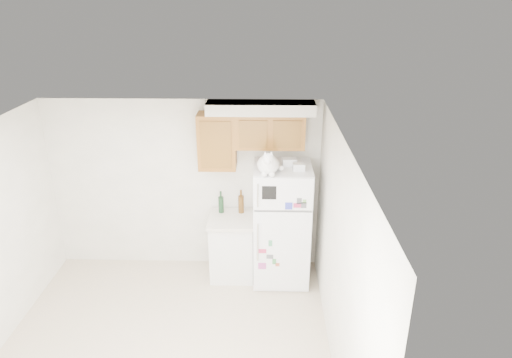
{
  "coord_description": "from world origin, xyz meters",
  "views": [
    {
      "loc": [
        1.14,
        -3.93,
        3.83
      ],
      "look_at": [
        1.02,
        1.55,
        1.55
      ],
      "focal_mm": 32.0,
      "sensor_mm": 36.0,
      "label": 1
    }
  ],
  "objects_px": {
    "base_counter": "(232,246)",
    "cat": "(268,164)",
    "refrigerator": "(282,225)",
    "storage_box_front": "(299,167)",
    "bottle_amber": "(241,201)",
    "bottle_green": "(221,202)",
    "storage_box_back": "(289,162)"
  },
  "relations": [
    {
      "from": "bottle_amber",
      "to": "storage_box_back",
      "type": "bearing_deg",
      "value": -14.99
    },
    {
      "from": "bottle_green",
      "to": "refrigerator",
      "type": "bearing_deg",
      "value": -15.02
    },
    {
      "from": "storage_box_back",
      "to": "base_counter",
      "type": "bearing_deg",
      "value": 173.93
    },
    {
      "from": "cat",
      "to": "bottle_green",
      "type": "distance_m",
      "value": 1.1
    },
    {
      "from": "refrigerator",
      "to": "storage_box_back",
      "type": "distance_m",
      "value": 0.9
    },
    {
      "from": "refrigerator",
      "to": "storage_box_front",
      "type": "distance_m",
      "value": 0.92
    },
    {
      "from": "base_counter",
      "to": "cat",
      "type": "relative_size",
      "value": 1.88
    },
    {
      "from": "storage_box_front",
      "to": "bottle_green",
      "type": "distance_m",
      "value": 1.28
    },
    {
      "from": "base_counter",
      "to": "bottle_amber",
      "type": "relative_size",
      "value": 2.68
    },
    {
      "from": "bottle_green",
      "to": "cat",
      "type": "bearing_deg",
      "value": -35.31
    },
    {
      "from": "refrigerator",
      "to": "bottle_amber",
      "type": "distance_m",
      "value": 0.65
    },
    {
      "from": "storage_box_front",
      "to": "bottle_amber",
      "type": "height_order",
      "value": "storage_box_front"
    },
    {
      "from": "refrigerator",
      "to": "base_counter",
      "type": "relative_size",
      "value": 1.85
    },
    {
      "from": "refrigerator",
      "to": "cat",
      "type": "height_order",
      "value": "cat"
    },
    {
      "from": "bottle_green",
      "to": "bottle_amber",
      "type": "height_order",
      "value": "bottle_amber"
    },
    {
      "from": "bottle_green",
      "to": "bottle_amber",
      "type": "relative_size",
      "value": 0.93
    },
    {
      "from": "base_counter",
      "to": "storage_box_front",
      "type": "height_order",
      "value": "storage_box_front"
    },
    {
      "from": "base_counter",
      "to": "bottle_green",
      "type": "distance_m",
      "value": 0.66
    },
    {
      "from": "cat",
      "to": "storage_box_front",
      "type": "distance_m",
      "value": 0.42
    },
    {
      "from": "base_counter",
      "to": "bottle_green",
      "type": "relative_size",
      "value": 2.87
    },
    {
      "from": "bottle_amber",
      "to": "bottle_green",
      "type": "bearing_deg",
      "value": 179.86
    },
    {
      "from": "cat",
      "to": "storage_box_back",
      "type": "distance_m",
      "value": 0.41
    },
    {
      "from": "cat",
      "to": "bottle_amber",
      "type": "relative_size",
      "value": 1.43
    },
    {
      "from": "cat",
      "to": "base_counter",
      "type": "bearing_deg",
      "value": 148.06
    },
    {
      "from": "bottle_green",
      "to": "bottle_amber",
      "type": "xyz_separation_m",
      "value": [
        0.28,
        -0.0,
        0.01
      ]
    },
    {
      "from": "base_counter",
      "to": "bottle_amber",
      "type": "bearing_deg",
      "value": 50.85
    },
    {
      "from": "storage_box_front",
      "to": "bottle_amber",
      "type": "relative_size",
      "value": 0.44
    },
    {
      "from": "refrigerator",
      "to": "bottle_green",
      "type": "distance_m",
      "value": 0.91
    },
    {
      "from": "bottle_amber",
      "to": "base_counter",
      "type": "bearing_deg",
      "value": -129.15
    },
    {
      "from": "storage_box_front",
      "to": "bottle_amber",
      "type": "bearing_deg",
      "value": 152.88
    },
    {
      "from": "base_counter",
      "to": "refrigerator",
      "type": "bearing_deg",
      "value": -6.09
    },
    {
      "from": "bottle_green",
      "to": "storage_box_front",
      "type": "bearing_deg",
      "value": -18.04
    }
  ]
}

